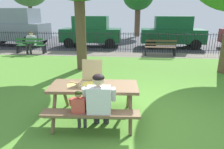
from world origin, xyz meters
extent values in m
cube|color=#528B30|center=(0.00, 1.86, -0.01)|extent=(28.00, 11.73, 0.02)
cube|color=gray|center=(0.00, 7.03, 0.00)|extent=(28.00, 1.40, 0.01)
cube|color=#424247|center=(0.00, 11.42, -0.01)|extent=(28.00, 7.39, 0.01)
cube|color=brown|center=(-1.09, 0.02, 0.74)|extent=(1.84, 0.86, 0.06)
cube|color=brown|center=(-1.06, -0.58, 0.44)|extent=(1.81, 0.38, 0.05)
cube|color=brown|center=(-1.13, 0.62, 0.44)|extent=(1.81, 0.38, 0.05)
cylinder|color=brown|center=(-1.80, -0.43, 0.35)|extent=(0.10, 0.44, 0.74)
cylinder|color=brown|center=(-1.85, 0.39, 0.35)|extent=(0.10, 0.44, 0.74)
cylinder|color=brown|center=(-0.33, -0.35, 0.35)|extent=(0.10, 0.44, 0.74)
cylinder|color=brown|center=(-0.38, 0.48, 0.35)|extent=(0.10, 0.44, 0.74)
cube|color=tan|center=(-1.16, 0.02, 0.78)|extent=(0.43, 0.43, 0.01)
cube|color=silver|center=(-1.16, 0.02, 0.78)|extent=(0.40, 0.40, 0.00)
cube|color=tan|center=(-1.16, -0.19, 0.80)|extent=(0.43, 0.01, 0.04)
cube|color=tan|center=(-1.16, 0.23, 0.80)|extent=(0.43, 0.01, 0.04)
cube|color=tan|center=(-1.37, 0.02, 0.80)|extent=(0.01, 0.43, 0.04)
cube|color=tan|center=(-0.95, 0.02, 0.80)|extent=(0.01, 0.43, 0.04)
cube|color=tan|center=(-1.16, 0.25, 1.04)|extent=(0.43, 0.07, 0.43)
cylinder|color=tan|center=(-1.16, 0.02, 0.79)|extent=(0.37, 0.37, 0.01)
cylinder|color=#EDD051|center=(-1.16, 0.02, 0.80)|extent=(0.34, 0.34, 0.00)
pyramid|color=#E8D163|center=(-1.56, 0.01, 0.78)|extent=(0.21, 0.25, 0.01)
cube|color=tan|center=(-1.53, 0.11, 0.78)|extent=(0.17, 0.07, 0.02)
cylinder|color=#313131|center=(-1.02, -0.15, 0.22)|extent=(0.12, 0.12, 0.44)
cylinder|color=#313131|center=(-1.01, -0.36, 0.47)|extent=(0.17, 0.43, 0.15)
cylinder|color=#313131|center=(-0.82, -0.14, 0.22)|extent=(0.12, 0.12, 0.44)
cylinder|color=#313131|center=(-0.81, -0.35, 0.47)|extent=(0.17, 0.43, 0.15)
cube|color=silver|center=(-0.90, -0.57, 0.70)|extent=(0.43, 0.24, 0.52)
cylinder|color=silver|center=(-1.16, -0.53, 0.80)|extent=(0.10, 0.21, 0.31)
cylinder|color=silver|center=(-0.64, -0.50, 0.80)|extent=(0.10, 0.21, 0.31)
sphere|color=beige|center=(-0.90, -0.55, 1.08)|extent=(0.21, 0.21, 0.21)
ellipsoid|color=black|center=(-0.90, -0.56, 1.13)|extent=(0.21, 0.20, 0.12)
cylinder|color=#464646|center=(-1.34, -0.35, 0.22)|extent=(0.07, 0.07, 0.44)
cylinder|color=#464646|center=(-1.33, -0.47, 0.46)|extent=(0.10, 0.25, 0.09)
cylinder|color=#464646|center=(-1.22, -0.34, 0.22)|extent=(0.07, 0.07, 0.44)
cylinder|color=#464646|center=(-1.21, -0.46, 0.46)|extent=(0.10, 0.25, 0.09)
cube|color=#CC4C3F|center=(-1.27, -0.59, 0.59)|extent=(0.25, 0.14, 0.30)
cylinder|color=#CC4C3F|center=(-1.42, -0.57, 0.65)|extent=(0.06, 0.12, 0.18)
cylinder|color=#CC4C3F|center=(-1.12, -0.55, 0.65)|extent=(0.06, 0.12, 0.18)
sphere|color=tan|center=(-1.27, -0.58, 0.81)|extent=(0.12, 0.12, 0.12)
ellipsoid|color=black|center=(-1.27, -0.58, 0.84)|extent=(0.12, 0.12, 0.07)
cylinder|color=black|center=(0.00, 7.73, 1.04)|extent=(22.48, 0.03, 0.03)
cylinder|color=black|center=(0.00, 7.73, 0.17)|extent=(22.48, 0.03, 0.03)
cylinder|color=black|center=(-8.22, 7.73, 0.56)|extent=(0.02, 0.02, 1.13)
cylinder|color=black|center=(-8.08, 7.73, 0.56)|extent=(0.02, 0.02, 1.13)
cylinder|color=black|center=(-7.94, 7.73, 0.56)|extent=(0.02, 0.02, 1.13)
cylinder|color=black|center=(-7.80, 7.73, 0.56)|extent=(0.02, 0.02, 1.13)
cylinder|color=black|center=(-7.66, 7.73, 0.56)|extent=(0.02, 0.02, 1.13)
cylinder|color=black|center=(-7.52, 7.73, 0.56)|extent=(0.02, 0.02, 1.13)
cylinder|color=black|center=(-7.38, 7.73, 0.56)|extent=(0.02, 0.02, 1.13)
cylinder|color=black|center=(-7.24, 7.73, 0.56)|extent=(0.02, 0.02, 1.13)
cylinder|color=black|center=(-7.10, 7.73, 0.56)|extent=(0.02, 0.02, 1.13)
cylinder|color=black|center=(-6.96, 7.73, 0.56)|extent=(0.02, 0.02, 1.13)
cylinder|color=black|center=(-6.82, 7.73, 0.56)|extent=(0.02, 0.02, 1.13)
cylinder|color=black|center=(-6.67, 7.73, 0.56)|extent=(0.02, 0.02, 1.13)
cylinder|color=black|center=(-6.53, 7.73, 0.56)|extent=(0.02, 0.02, 1.13)
cylinder|color=black|center=(-6.39, 7.73, 0.56)|extent=(0.02, 0.02, 1.13)
cylinder|color=black|center=(-6.25, 7.73, 0.56)|extent=(0.02, 0.02, 1.13)
cylinder|color=black|center=(-6.11, 7.73, 0.56)|extent=(0.02, 0.02, 1.13)
cylinder|color=black|center=(-5.97, 7.73, 0.56)|extent=(0.02, 0.02, 1.13)
cylinder|color=black|center=(-5.83, 7.73, 0.56)|extent=(0.02, 0.02, 1.13)
cylinder|color=black|center=(-5.69, 7.73, 0.56)|extent=(0.02, 0.02, 1.13)
cylinder|color=black|center=(-5.55, 7.73, 0.56)|extent=(0.02, 0.02, 1.13)
cylinder|color=black|center=(-5.41, 7.73, 0.56)|extent=(0.02, 0.02, 1.13)
cylinder|color=black|center=(-5.27, 7.73, 0.56)|extent=(0.02, 0.02, 1.13)
cylinder|color=black|center=(-5.13, 7.73, 0.56)|extent=(0.02, 0.02, 1.13)
cylinder|color=black|center=(-4.99, 7.73, 0.56)|extent=(0.02, 0.02, 1.13)
cylinder|color=black|center=(-4.85, 7.73, 0.56)|extent=(0.02, 0.02, 1.13)
cylinder|color=black|center=(-4.71, 7.73, 0.56)|extent=(0.02, 0.02, 1.13)
cylinder|color=black|center=(-4.57, 7.73, 0.56)|extent=(0.02, 0.02, 1.13)
cylinder|color=black|center=(-4.43, 7.73, 0.56)|extent=(0.02, 0.02, 1.13)
cylinder|color=black|center=(-4.29, 7.73, 0.56)|extent=(0.02, 0.02, 1.13)
cylinder|color=black|center=(-4.15, 7.73, 0.56)|extent=(0.02, 0.02, 1.13)
cylinder|color=black|center=(-4.00, 7.73, 0.56)|extent=(0.02, 0.02, 1.13)
cylinder|color=black|center=(-3.86, 7.73, 0.56)|extent=(0.02, 0.02, 1.13)
cylinder|color=black|center=(-3.72, 7.73, 0.56)|extent=(0.02, 0.02, 1.13)
cylinder|color=black|center=(-3.58, 7.73, 0.56)|extent=(0.02, 0.02, 1.13)
cylinder|color=black|center=(-3.44, 7.73, 0.56)|extent=(0.02, 0.02, 1.13)
cylinder|color=black|center=(-3.30, 7.73, 0.56)|extent=(0.02, 0.02, 1.13)
cylinder|color=black|center=(-3.16, 7.73, 0.56)|extent=(0.02, 0.02, 1.13)
cylinder|color=black|center=(-3.02, 7.73, 0.56)|extent=(0.02, 0.02, 1.13)
cylinder|color=black|center=(-2.88, 7.73, 0.56)|extent=(0.02, 0.02, 1.13)
cylinder|color=black|center=(-2.74, 7.73, 0.56)|extent=(0.02, 0.02, 1.13)
cylinder|color=black|center=(-2.60, 7.73, 0.56)|extent=(0.02, 0.02, 1.13)
cylinder|color=black|center=(-2.46, 7.73, 0.56)|extent=(0.02, 0.02, 1.13)
cylinder|color=black|center=(-2.32, 7.73, 0.56)|extent=(0.02, 0.02, 1.13)
cylinder|color=black|center=(-2.18, 7.73, 0.56)|extent=(0.02, 0.02, 1.13)
cylinder|color=black|center=(-2.04, 7.73, 0.56)|extent=(0.02, 0.02, 1.13)
cylinder|color=black|center=(-1.90, 7.73, 0.56)|extent=(0.02, 0.02, 1.13)
cylinder|color=black|center=(-1.76, 7.73, 0.56)|extent=(0.02, 0.02, 1.13)
cylinder|color=black|center=(-1.62, 7.73, 0.56)|extent=(0.02, 0.02, 1.13)
cylinder|color=black|center=(-1.48, 7.73, 0.56)|extent=(0.02, 0.02, 1.13)
cylinder|color=black|center=(-1.33, 7.73, 0.56)|extent=(0.02, 0.02, 1.13)
cylinder|color=black|center=(-1.19, 7.73, 0.56)|extent=(0.02, 0.02, 1.13)
cylinder|color=black|center=(-1.05, 7.73, 0.56)|extent=(0.02, 0.02, 1.13)
cylinder|color=black|center=(-0.91, 7.73, 0.56)|extent=(0.02, 0.02, 1.13)
cylinder|color=black|center=(-0.77, 7.73, 0.56)|extent=(0.02, 0.02, 1.13)
cylinder|color=black|center=(-0.63, 7.73, 0.56)|extent=(0.02, 0.02, 1.13)
cylinder|color=black|center=(-0.49, 7.73, 0.56)|extent=(0.02, 0.02, 1.13)
cylinder|color=black|center=(-0.35, 7.73, 0.56)|extent=(0.02, 0.02, 1.13)
cylinder|color=black|center=(-0.21, 7.73, 0.56)|extent=(0.02, 0.02, 1.13)
cylinder|color=black|center=(-0.07, 7.73, 0.56)|extent=(0.02, 0.02, 1.13)
cylinder|color=black|center=(0.07, 7.73, 0.56)|extent=(0.02, 0.02, 1.13)
cylinder|color=black|center=(0.21, 7.73, 0.56)|extent=(0.02, 0.02, 1.13)
cylinder|color=black|center=(0.35, 7.73, 0.56)|extent=(0.02, 0.02, 1.13)
cylinder|color=black|center=(0.49, 7.73, 0.56)|extent=(0.02, 0.02, 1.13)
cylinder|color=black|center=(0.63, 7.73, 0.56)|extent=(0.02, 0.02, 1.13)
cylinder|color=black|center=(0.77, 7.73, 0.56)|extent=(0.02, 0.02, 1.13)
cylinder|color=black|center=(0.91, 7.73, 0.56)|extent=(0.02, 0.02, 1.13)
cylinder|color=black|center=(1.05, 7.73, 0.56)|extent=(0.02, 0.02, 1.13)
cylinder|color=black|center=(1.19, 7.73, 0.56)|extent=(0.02, 0.02, 1.13)
cylinder|color=black|center=(1.33, 7.73, 0.56)|extent=(0.02, 0.02, 1.13)
cylinder|color=black|center=(1.48, 7.73, 0.56)|extent=(0.02, 0.02, 1.13)
cylinder|color=black|center=(1.62, 7.73, 0.56)|extent=(0.02, 0.02, 1.13)
cylinder|color=black|center=(1.76, 7.73, 0.56)|extent=(0.02, 0.02, 1.13)
cylinder|color=black|center=(1.90, 7.73, 0.56)|extent=(0.02, 0.02, 1.13)
cylinder|color=black|center=(2.04, 7.73, 0.56)|extent=(0.02, 0.02, 1.13)
cylinder|color=black|center=(2.18, 7.73, 0.56)|extent=(0.02, 0.02, 1.13)
cylinder|color=black|center=(2.32, 7.73, 0.56)|extent=(0.02, 0.02, 1.13)
cylinder|color=black|center=(2.46, 7.73, 0.56)|extent=(0.02, 0.02, 1.13)
cylinder|color=black|center=(2.60, 7.73, 0.56)|extent=(0.02, 0.02, 1.13)
cylinder|color=black|center=(2.74, 7.73, 0.56)|extent=(0.02, 0.02, 1.13)
cylinder|color=black|center=(2.88, 7.73, 0.56)|extent=(0.02, 0.02, 1.13)
cylinder|color=black|center=(3.02, 7.73, 0.56)|extent=(0.02, 0.02, 1.13)
cylinder|color=black|center=(3.16, 7.73, 0.56)|extent=(0.02, 0.02, 1.13)
cylinder|color=black|center=(3.30, 7.73, 0.56)|extent=(0.02, 0.02, 1.13)
cylinder|color=black|center=(3.44, 7.73, 0.56)|extent=(0.02, 0.02, 1.13)
cylinder|color=black|center=(3.58, 7.73, 0.56)|extent=(0.02, 0.02, 1.13)
cylinder|color=black|center=(3.72, 7.73, 0.56)|extent=(0.02, 0.02, 1.13)
cylinder|color=black|center=(3.86, 7.73, 0.56)|extent=(0.02, 0.02, 1.13)
cylinder|color=black|center=(4.00, 7.73, 0.56)|extent=(0.02, 0.02, 1.13)
cylinder|color=black|center=(4.15, 7.73, 0.56)|extent=(0.02, 0.02, 1.13)
cylinder|color=black|center=(4.29, 7.73, 0.56)|extent=(0.02, 0.02, 1.13)
cylinder|color=black|center=(4.43, 7.73, 0.56)|extent=(0.02, 0.02, 1.13)
cylinder|color=black|center=(4.57, 7.73, 0.56)|extent=(0.02, 0.02, 1.13)
cylinder|color=black|center=(4.71, 7.73, 0.56)|extent=(0.02, 0.02, 1.13)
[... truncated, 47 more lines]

